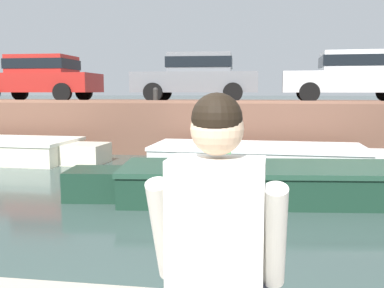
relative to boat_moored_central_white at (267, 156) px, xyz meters
name	(u,v)px	position (x,y,z in m)	size (l,w,h in m)	color
ground_plane	(172,200)	(-1.65, -3.40, -0.27)	(400.00, 400.00, 0.00)	#384C47
far_quay_wall	(216,123)	(-1.65, 4.48, 0.47)	(60.00, 6.00, 1.48)	brown
far_wall_coping	(207,102)	(-1.65, 1.60, 1.25)	(60.00, 0.24, 0.08)	brown
boat_moored_central_white	(267,156)	(0.00, 0.00, 0.00)	(5.99, 2.11, 0.54)	white
motorboat_passing	(253,182)	(-0.32, -3.12, 0.02)	(5.98, 2.14, 1.06)	#193828
car_leftmost_red	(41,76)	(-7.63, 3.66, 2.06)	(4.02, 1.99, 1.54)	#B2231E
car_left_inner_grey	(197,75)	(-2.20, 3.66, 2.06)	(4.03, 2.05, 1.54)	slate
car_centre_white	(352,75)	(2.63, 3.66, 2.06)	(4.14, 2.03, 1.54)	white
mooring_bollard_mid	(156,95)	(-3.13, 1.73, 1.45)	(0.15, 0.15, 0.44)	#2D2B28
person_seated_right	(218,244)	(-0.43, -8.62, 0.94)	(0.54, 0.53, 0.96)	#282833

